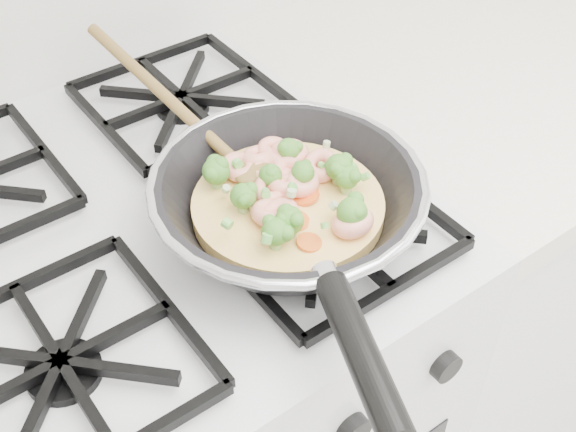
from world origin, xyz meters
TOP-DOWN VIEW (x-y plane):
  - stove at (0.00, 1.70)m, footprint 0.60×0.60m
  - counter_right at (0.80, 1.70)m, footprint 1.00×0.60m
  - skillet at (0.12, 1.57)m, footprint 0.29×0.62m

SIDE VIEW (x-z plane):
  - counter_right at x=0.80m, z-range 0.00..0.90m
  - stove at x=0.00m, z-range 0.00..0.92m
  - skillet at x=0.12m, z-range 0.91..1.01m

